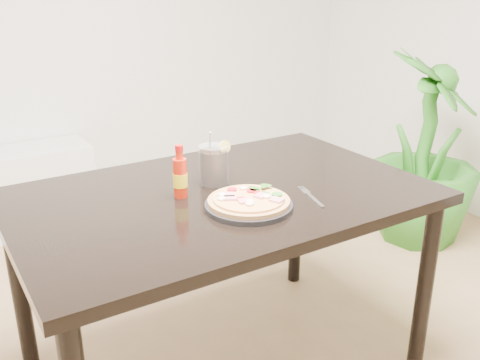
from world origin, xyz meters
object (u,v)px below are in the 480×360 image
dining_table (222,213)px  houseplant (427,149)px  plate (249,206)px  fork (310,196)px  pizza (249,200)px  cola_cup (214,166)px  hot_sauce_bottle (180,177)px

dining_table → houseplant: 1.61m
plate → fork: (0.23, -0.03, -0.01)m
dining_table → houseplant: houseplant is taller
pizza → cola_cup: cola_cup is taller
pizza → houseplant: houseplant is taller
plate → fork: 0.23m
cola_cup → dining_table: bearing=-102.1°
pizza → plate: bearing=-106.6°
dining_table → plate: 0.19m
houseplant → plate: bearing=-160.0°
hot_sauce_bottle → cola_cup: bearing=18.9°
hot_sauce_bottle → fork: 0.44m
cola_cup → plate: bearing=-93.7°
plate → houseplant: houseplant is taller
cola_cup → pizza: bearing=-93.7°
houseplant → fork: bearing=-155.8°
hot_sauce_bottle → houseplant: houseplant is taller
dining_table → cola_cup: cola_cup is taller
dining_table → pizza: (0.00, -0.17, 0.11)m
plate → fork: size_ratio=1.51×
dining_table → houseplant: size_ratio=1.29×
pizza → houseplant: bearing=20.0°
cola_cup → houseplant: (1.54, 0.31, -0.27)m
dining_table → plate: bearing=-89.4°
pizza → cola_cup: bearing=86.3°
dining_table → pizza: pizza is taller
plate → fork: plate is taller
hot_sauce_bottle → fork: hot_sauce_bottle is taller
pizza → cola_cup: (0.02, 0.25, 0.04)m
plate → pizza: bearing=73.4°
pizza → hot_sauce_bottle: bearing=125.3°
dining_table → fork: fork is taller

